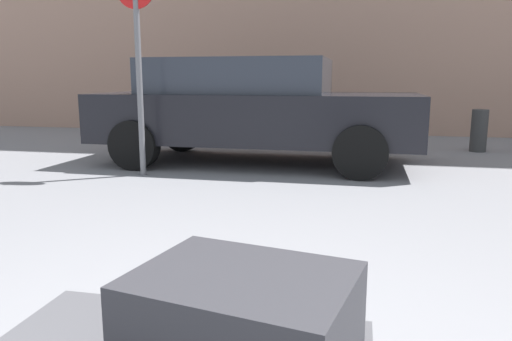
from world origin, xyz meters
TOP-DOWN VIEW (x-y plane):
  - suitcase_charcoal_stacked_top at (0.21, 0.06)m, footprint 0.70×0.59m
  - parked_car at (-0.95, 5.35)m, footprint 4.32×1.96m
  - bollard_kerb_near at (2.37, 7.15)m, footprint 0.25×0.25m
  - no_parking_sign at (-2.06, 4.21)m, footprint 0.50×0.07m

SIDE VIEW (x-z plane):
  - bollard_kerb_near at x=2.37m, z-range 0.00..0.67m
  - suitcase_charcoal_stacked_top at x=0.21m, z-range 0.34..0.61m
  - parked_car at x=-0.95m, z-range 0.05..1.47m
  - no_parking_sign at x=-2.06m, z-range 0.29..2.73m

